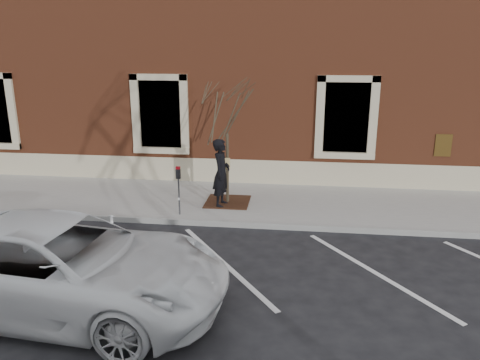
# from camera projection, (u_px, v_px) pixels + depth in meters

# --- Properties ---
(ground) EXTENTS (120.00, 120.00, 0.00)m
(ground) POSITION_uv_depth(u_px,v_px,m) (237.00, 226.00, 12.33)
(ground) COLOR #28282B
(ground) RESTS_ON ground
(sidewalk_near) EXTENTS (40.00, 3.50, 0.15)m
(sidewalk_near) POSITION_uv_depth(u_px,v_px,m) (245.00, 202.00, 13.98)
(sidewalk_near) COLOR #B1ADA7
(sidewalk_near) RESTS_ON ground
(curb_near) EXTENTS (40.00, 0.12, 0.15)m
(curb_near) POSITION_uv_depth(u_px,v_px,m) (237.00, 224.00, 12.26)
(curb_near) COLOR #9E9E99
(curb_near) RESTS_ON ground
(parking_stripes) EXTENTS (28.00, 4.40, 0.01)m
(parking_stripes) POSITION_uv_depth(u_px,v_px,m) (224.00, 264.00, 10.24)
(parking_stripes) COLOR silver
(parking_stripes) RESTS_ON ground
(building_civic) EXTENTS (40.00, 8.62, 8.00)m
(building_civic) POSITION_uv_depth(u_px,v_px,m) (262.00, 60.00, 18.58)
(building_civic) COLOR brown
(building_civic) RESTS_ON ground
(man) EXTENTS (0.57, 0.77, 1.95)m
(man) POSITION_uv_depth(u_px,v_px,m) (221.00, 173.00, 13.19)
(man) COLOR black
(man) RESTS_ON sidewalk_near
(parking_meter) EXTENTS (0.12, 0.09, 1.34)m
(parking_meter) POSITION_uv_depth(u_px,v_px,m) (179.00, 182.00, 12.51)
(parking_meter) COLOR #595B60
(parking_meter) RESTS_ON sidewalk_near
(tree_grate) EXTENTS (1.26, 1.26, 0.03)m
(tree_grate) POSITION_uv_depth(u_px,v_px,m) (228.00, 202.00, 13.74)
(tree_grate) COLOR #402614
(tree_grate) RESTS_ON sidewalk_near
(sapling) EXTENTS (2.23, 2.23, 3.72)m
(sapling) POSITION_uv_depth(u_px,v_px,m) (227.00, 114.00, 13.01)
(sapling) COLOR #473D2B
(sapling) RESTS_ON sidewalk_near
(white_truck) EXTENTS (6.21, 3.25, 1.67)m
(white_truck) POSITION_uv_depth(u_px,v_px,m) (62.00, 265.00, 8.34)
(white_truck) COLOR white
(white_truck) RESTS_ON ground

